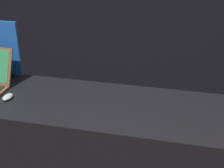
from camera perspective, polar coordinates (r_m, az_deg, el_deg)
display_counter at (r=2.27m, az=0.15°, el=-13.53°), size 2.38×0.64×0.88m
mouse_front at (r=2.20m, az=-18.52°, el=-2.25°), size 0.06×0.10×0.03m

